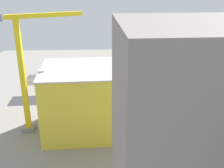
{
  "coord_description": "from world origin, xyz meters",
  "views": [
    {
      "loc": [
        12.32,
        100.26,
        43.14
      ],
      "look_at": [
        8.04,
        0.69,
        4.81
      ],
      "focal_mm": 43.63,
      "sensor_mm": 36.0,
      "label": 1
    }
  ],
  "objects_px": {
    "platform_canopy_near": "(125,74)",
    "street_tree_2": "(195,78)",
    "construction_building": "(111,99)",
    "street_tree_4": "(164,82)",
    "box_truck_0": "(89,101)",
    "platform_canopy_far": "(136,69)",
    "parked_car_4": "(109,99)",
    "tower_crane": "(27,66)",
    "parked_car_2": "(151,98)",
    "traffic_light": "(113,91)",
    "parked_car_1": "(173,98)",
    "street_tree_3": "(177,78)",
    "passenger_coach": "(197,67)",
    "locomotive": "(153,71)",
    "parked_car_5": "(87,99)",
    "parked_car_6": "(67,100)",
    "parked_car_0": "(193,97)",
    "parked_car_3": "(129,98)",
    "street_tree_1": "(94,82)",
    "street_tree_0": "(87,81)"
  },
  "relations": [
    {
      "from": "platform_canopy_near",
      "to": "box_truck_0",
      "type": "bearing_deg",
      "value": 55.33
    },
    {
      "from": "parked_car_2",
      "to": "street_tree_3",
      "type": "xyz_separation_m",
      "value": [
        -12.23,
        -9.11,
        4.69
      ]
    },
    {
      "from": "parked_car_5",
      "to": "traffic_light",
      "type": "distance_m",
      "value": 10.66
    },
    {
      "from": "box_truck_0",
      "to": "parked_car_5",
      "type": "bearing_deg",
      "value": -74.49
    },
    {
      "from": "street_tree_2",
      "to": "street_tree_3",
      "type": "xyz_separation_m",
      "value": [
        7.58,
        -0.3,
        0.21
      ]
    },
    {
      "from": "street_tree_2",
      "to": "street_tree_1",
      "type": "bearing_deg",
      "value": 1.3
    },
    {
      "from": "street_tree_2",
      "to": "locomotive",
      "type": "bearing_deg",
      "value": -58.35
    },
    {
      "from": "platform_canopy_near",
      "to": "parked_car_2",
      "type": "height_order",
      "value": "platform_canopy_near"
    },
    {
      "from": "parked_car_5",
      "to": "parked_car_6",
      "type": "distance_m",
      "value": 7.38
    },
    {
      "from": "construction_building",
      "to": "tower_crane",
      "type": "height_order",
      "value": "tower_crane"
    },
    {
      "from": "parked_car_1",
      "to": "parked_car_4",
      "type": "height_order",
      "value": "parked_car_4"
    },
    {
      "from": "platform_canopy_near",
      "to": "platform_canopy_far",
      "type": "bearing_deg",
      "value": -126.2
    },
    {
      "from": "platform_canopy_near",
      "to": "parked_car_6",
      "type": "relative_size",
      "value": 14.4
    },
    {
      "from": "street_tree_2",
      "to": "box_truck_0",
      "type": "bearing_deg",
      "value": 16.15
    },
    {
      "from": "locomotive",
      "to": "construction_building",
      "type": "height_order",
      "value": "construction_building"
    },
    {
      "from": "construction_building",
      "to": "street_tree_4",
      "type": "distance_m",
      "value": 36.93
    },
    {
      "from": "locomotive",
      "to": "parked_car_1",
      "type": "xyz_separation_m",
      "value": [
        -2.06,
        30.51,
        -1.06
      ]
    },
    {
      "from": "passenger_coach",
      "to": "tower_crane",
      "type": "distance_m",
      "value": 85.93
    },
    {
      "from": "parked_car_4",
      "to": "parked_car_5",
      "type": "xyz_separation_m",
      "value": [
        8.34,
        0.19,
        -0.09
      ]
    },
    {
      "from": "locomotive",
      "to": "parked_car_0",
      "type": "bearing_deg",
      "value": 108.53
    },
    {
      "from": "parked_car_3",
      "to": "parked_car_5",
      "type": "distance_m",
      "value": 16.26
    },
    {
      "from": "street_tree_1",
      "to": "traffic_light",
      "type": "relative_size",
      "value": 1.15
    },
    {
      "from": "parked_car_2",
      "to": "traffic_light",
      "type": "height_order",
      "value": "traffic_light"
    },
    {
      "from": "parked_car_6",
      "to": "street_tree_1",
      "type": "bearing_deg",
      "value": -139.55
    },
    {
      "from": "platform_canopy_far",
      "to": "traffic_light",
      "type": "xyz_separation_m",
      "value": [
        11.91,
        27.37,
        0.54
      ]
    },
    {
      "from": "construction_building",
      "to": "box_truck_0",
      "type": "relative_size",
      "value": 3.96
    },
    {
      "from": "parked_car_4",
      "to": "tower_crane",
      "type": "height_order",
      "value": "tower_crane"
    },
    {
      "from": "platform_canopy_near",
      "to": "box_truck_0",
      "type": "height_order",
      "value": "platform_canopy_near"
    },
    {
      "from": "street_tree_3",
      "to": "street_tree_4",
      "type": "height_order",
      "value": "street_tree_3"
    },
    {
      "from": "parked_car_2",
      "to": "street_tree_2",
      "type": "distance_m",
      "value": 22.14
    },
    {
      "from": "parked_car_6",
      "to": "parked_car_2",
      "type": "bearing_deg",
      "value": -178.9
    },
    {
      "from": "parked_car_1",
      "to": "parked_car_2",
      "type": "bearing_deg",
      "value": -2.57
    },
    {
      "from": "passenger_coach",
      "to": "street_tree_0",
      "type": "height_order",
      "value": "street_tree_0"
    },
    {
      "from": "parked_car_5",
      "to": "street_tree_2",
      "type": "bearing_deg",
      "value": -168.39
    },
    {
      "from": "platform_canopy_far",
      "to": "passenger_coach",
      "type": "distance_m",
      "value": 30.82
    },
    {
      "from": "platform_canopy_near",
      "to": "passenger_coach",
      "type": "relative_size",
      "value": 3.41
    },
    {
      "from": "parked_car_4",
      "to": "platform_canopy_near",
      "type": "bearing_deg",
      "value": -113.3
    },
    {
      "from": "parked_car_6",
      "to": "street_tree_2",
      "type": "xyz_separation_m",
      "value": [
        -51.64,
        -9.42,
        4.53
      ]
    },
    {
      "from": "parked_car_0",
      "to": "street_tree_2",
      "type": "bearing_deg",
      "value": -109.5
    },
    {
      "from": "parked_car_5",
      "to": "parked_car_6",
      "type": "xyz_separation_m",
      "value": [
        7.37,
        0.33,
        0.01
      ]
    },
    {
      "from": "construction_building",
      "to": "tower_crane",
      "type": "xyz_separation_m",
      "value": [
        23.76,
        -0.03,
        10.78
      ]
    },
    {
      "from": "construction_building",
      "to": "street_tree_3",
      "type": "relative_size",
      "value": 5.09
    },
    {
      "from": "locomotive",
      "to": "street_tree_1",
      "type": "height_order",
      "value": "street_tree_1"
    },
    {
      "from": "parked_car_5",
      "to": "street_tree_2",
      "type": "xyz_separation_m",
      "value": [
        -44.27,
        -9.1,
        4.54
      ]
    },
    {
      "from": "platform_canopy_near",
      "to": "street_tree_2",
      "type": "xyz_separation_m",
      "value": [
        -27.89,
        9.76,
        0.89
      ]
    },
    {
      "from": "platform_canopy_near",
      "to": "traffic_light",
      "type": "relative_size",
      "value": 10.22
    },
    {
      "from": "parked_car_0",
      "to": "construction_building",
      "type": "relative_size",
      "value": 0.11
    },
    {
      "from": "tower_crane",
      "to": "locomotive",
      "type": "bearing_deg",
      "value": -132.69
    },
    {
      "from": "tower_crane",
      "to": "street_tree_3",
      "type": "bearing_deg",
      "value": -150.61
    },
    {
      "from": "platform_canopy_near",
      "to": "parked_car_1",
      "type": "relative_size",
      "value": 15.5
    }
  ]
}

